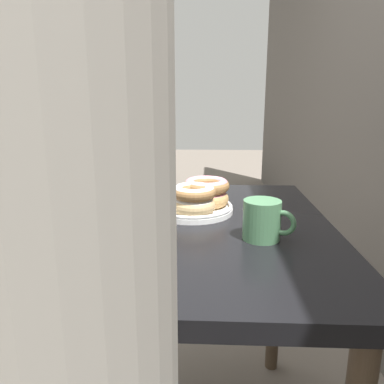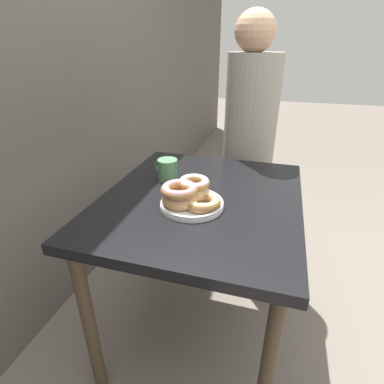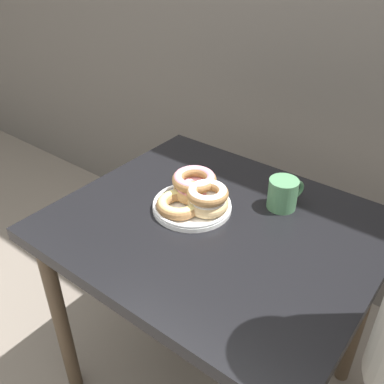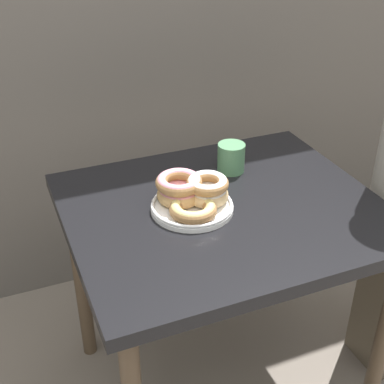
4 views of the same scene
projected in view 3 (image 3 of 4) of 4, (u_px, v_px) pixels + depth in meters
name	position (u px, v px, depth m)	size (l,w,h in m)	color
dining_table	(215.00, 248.00, 1.28)	(0.90, 0.77, 0.75)	black
donut_plate	(195.00, 196.00, 1.26)	(0.25, 0.27, 0.09)	white
coffee_mug	(283.00, 193.00, 1.27)	(0.09, 0.12, 0.09)	#4C7F56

